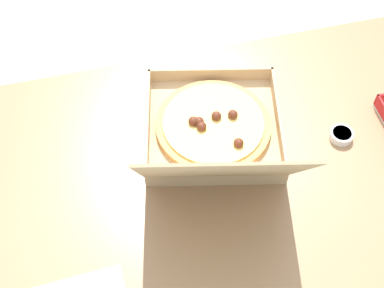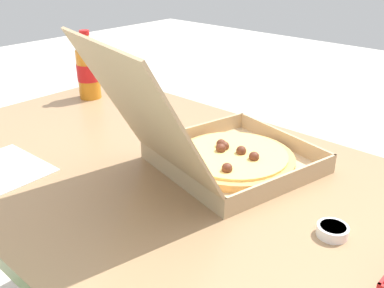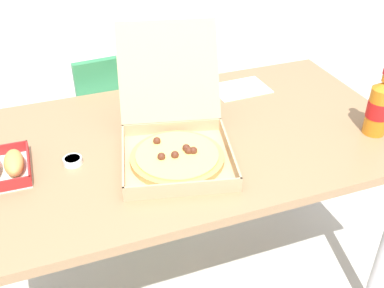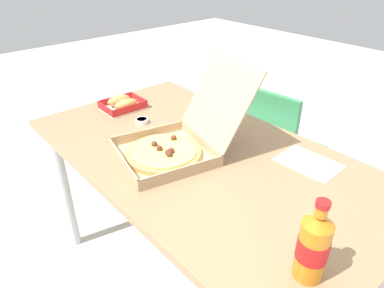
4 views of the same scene
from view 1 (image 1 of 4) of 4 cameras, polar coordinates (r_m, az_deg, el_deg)
The scene contains 3 objects.
dining_table at distance 1.29m, azimuth 0.72°, elevation -5.50°, with size 1.43×0.80×0.74m.
pizza_box_open at distance 1.24m, azimuth 2.43°, elevation 1.29°, with size 0.42×0.54×0.33m.
dipping_sauce_cup at distance 1.32m, azimuth 15.77°, elevation 0.96°, with size 0.06×0.06×0.02m.
Camera 1 is at (0.17, 0.62, 1.78)m, focal length 49.61 mm.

